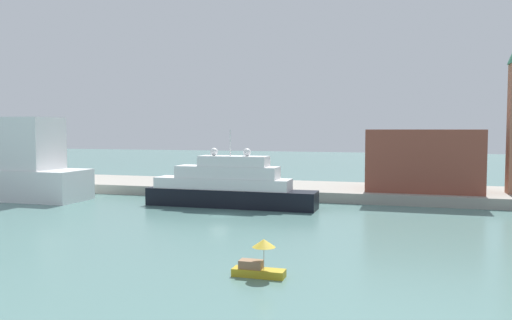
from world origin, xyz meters
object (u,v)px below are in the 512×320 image
object	(u,v)px
mooring_bollard	(290,188)
parked_car	(168,181)
person_figure	(192,182)
small_motorboat	(259,262)
large_yacht	(228,187)
harbor_building	(423,160)

from	to	relation	value
mooring_bollard	parked_car	bearing A→B (deg)	171.23
person_figure	small_motorboat	bearing A→B (deg)	-60.23
large_yacht	small_motorboat	xyz separation A→B (m)	(14.82, -34.17, -1.89)
large_yacht	parked_car	xyz separation A→B (m)	(-16.55, 12.88, -0.84)
large_yacht	mooring_bollard	world-z (taller)	large_yacht
harbor_building	parked_car	bearing A→B (deg)	-175.90
harbor_building	small_motorboat	bearing A→B (deg)	-105.64
small_motorboat	parked_car	bearing A→B (deg)	123.69
small_motorboat	mooring_bollard	size ratio (longest dim) A/B	4.99
large_yacht	mooring_bollard	distance (m)	11.96
person_figure	mooring_bollard	bearing A→B (deg)	-4.03
large_yacht	harbor_building	distance (m)	33.31
harbor_building	parked_car	size ratio (longest dim) A/B	4.10
large_yacht	person_figure	xyz separation A→B (m)	(-10.70, 10.44, -0.62)
small_motorboat	parked_car	size ratio (longest dim) A/B	0.97
large_yacht	person_figure	bearing A→B (deg)	135.70
small_motorboat	parked_car	distance (m)	56.57
large_yacht	mooring_bollard	bearing A→B (deg)	50.19
parked_car	person_figure	xyz separation A→B (m)	(5.84, -2.44, 0.22)
harbor_building	person_figure	size ratio (longest dim) A/B	10.45
small_motorboat	person_figure	distance (m)	51.42
parked_car	person_figure	world-z (taller)	person_figure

